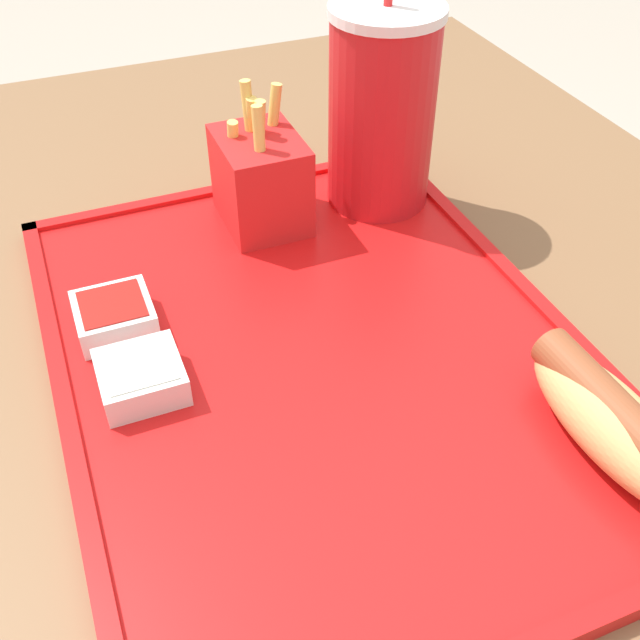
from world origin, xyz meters
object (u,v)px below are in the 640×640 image
Objects in this scene: hot_dog_far at (613,422)px; fries_carton at (261,178)px; sauce_cup_mayo at (141,376)px; soda_cup at (382,109)px; sauce_cup_ketchup at (114,315)px.

fries_carton is at bearing -160.42° from hot_dog_far.
hot_dog_far is 1.20× the size of fries_carton.
hot_dog_far is 0.30m from sauce_cup_mayo.
fries_carton is (-0.32, -0.11, 0.02)m from hot_dog_far.
soda_cup is 1.44× the size of hot_dog_far.
soda_cup is at bearing 122.80° from sauce_cup_mayo.
soda_cup reaches higher than sauce_cup_mayo.
fries_carton is at bearing 123.27° from sauce_cup_ketchup.
sauce_cup_mayo is at bearing -57.20° from soda_cup.
soda_cup is 0.30m from sauce_cup_mayo.
fries_carton is 0.18m from sauce_cup_ketchup.
soda_cup is 0.32m from hot_dog_far.
sauce_cup_mayo is 1.00× the size of sauce_cup_ketchup.
hot_dog_far is at bearing 1.03° from soda_cup.
soda_cup reaches higher than hot_dog_far.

